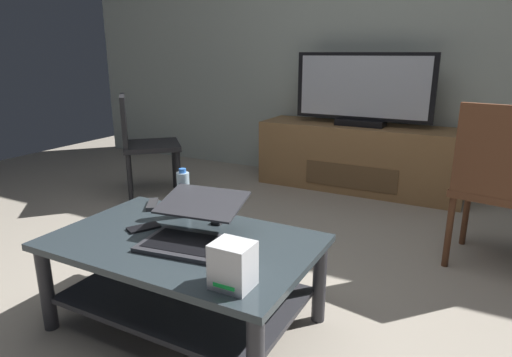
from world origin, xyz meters
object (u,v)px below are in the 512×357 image
object	(u,v)px
router_box	(233,265)
cell_phone	(144,228)
tv_remote	(223,217)
laptop	(193,227)
media_cabinet	(359,157)
side_chair	(141,140)
television	(363,91)
water_bottle_near	(184,194)
soundbar_remote	(152,204)
coffee_table	(184,266)
dining_chair	(499,181)

from	to	relation	value
router_box	cell_phone	world-z (taller)	router_box
tv_remote	laptop	bearing A→B (deg)	-91.79
media_cabinet	side_chair	world-z (taller)	side_chair
side_chair	tv_remote	distance (m)	1.74
television	router_box	xyz separation A→B (m)	(0.26, -2.57, -0.37)
side_chair	laptop	xyz separation A→B (m)	(1.43, -1.28, -0.01)
water_bottle_near	soundbar_remote	bearing A→B (deg)	172.32
media_cabinet	tv_remote	world-z (taller)	media_cabinet
water_bottle_near	media_cabinet	bearing A→B (deg)	82.40
coffee_table	dining_chair	xyz separation A→B (m)	(1.17, 1.20, 0.23)
soundbar_remote	water_bottle_near	bearing A→B (deg)	-41.25
side_chair	soundbar_remote	xyz separation A→B (m)	(0.99, -1.03, -0.06)
television	water_bottle_near	world-z (taller)	television
laptop	cell_phone	xyz separation A→B (m)	(-0.27, 0.00, -0.06)
dining_chair	laptop	world-z (taller)	dining_chair
media_cabinet	cell_phone	xyz separation A→B (m)	(-0.35, -2.34, 0.13)
laptop	soundbar_remote	world-z (taller)	laptop
coffee_table	television	size ratio (longest dim) A/B	0.97
water_bottle_near	cell_phone	world-z (taller)	water_bottle_near
media_cabinet	television	xyz separation A→B (m)	(-0.00, -0.02, 0.57)
television	router_box	size ratio (longest dim) A/B	7.32
side_chair	cell_phone	bearing A→B (deg)	-47.79
media_cabinet	laptop	size ratio (longest dim) A/B	3.89
router_box	cell_phone	xyz separation A→B (m)	(-0.61, 0.24, -0.07)
side_chair	laptop	bearing A→B (deg)	-41.78
router_box	water_bottle_near	world-z (taller)	water_bottle_near
laptop	media_cabinet	bearing A→B (deg)	88.17
dining_chair	water_bottle_near	bearing A→B (deg)	-143.80
side_chair	water_bottle_near	bearing A→B (deg)	-40.96
cell_phone	soundbar_remote	distance (m)	0.30
television	dining_chair	size ratio (longest dim) A/B	1.25
coffee_table	television	xyz separation A→B (m)	(0.12, 2.33, 0.57)
media_cabinet	side_chair	distance (m)	1.86
coffee_table	router_box	xyz separation A→B (m)	(0.39, -0.23, 0.20)
coffee_table	router_box	size ratio (longest dim) A/B	7.07
television	tv_remote	xyz separation A→B (m)	(-0.09, -2.06, -0.44)
television	router_box	distance (m)	2.61
side_chair	coffee_table	bearing A→B (deg)	-43.01
media_cabinet	cell_phone	bearing A→B (deg)	-98.41
tv_remote	television	bearing A→B (deg)	81.73
media_cabinet	tv_remote	size ratio (longest dim) A/B	10.78
television	laptop	size ratio (longest dim) A/B	2.60
coffee_table	laptop	size ratio (longest dim) A/B	2.51
media_cabinet	water_bottle_near	distance (m)	2.16
laptop	soundbar_remote	xyz separation A→B (m)	(-0.44, 0.25, -0.05)
television	cell_phone	world-z (taller)	television
dining_chair	television	bearing A→B (deg)	132.73
laptop	soundbar_remote	size ratio (longest dim) A/B	2.77
coffee_table	cell_phone	xyz separation A→B (m)	(-0.22, 0.01, 0.13)
side_chair	water_bottle_near	xyz separation A→B (m)	(1.22, -1.06, 0.04)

